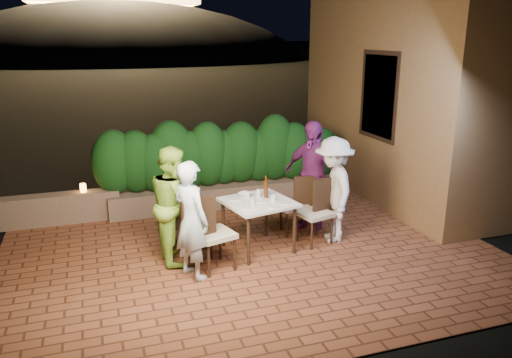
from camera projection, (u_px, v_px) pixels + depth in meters
name	position (u px, v px, depth m)	size (l,w,h in m)	color
ground	(255.00, 258.00, 7.10)	(400.00, 400.00, 0.00)	black
terrace_floor	(245.00, 248.00, 7.57)	(7.00, 6.00, 0.15)	brown
building_wall	(404.00, 64.00, 9.31)	(1.60, 5.00, 5.00)	olive
window_pane	(380.00, 96.00, 8.76)	(0.08, 1.00, 1.40)	black
window_frame	(380.00, 96.00, 8.76)	(0.06, 1.15, 1.55)	black
planter	(226.00, 194.00, 9.20)	(4.20, 0.55, 0.40)	brown
hedge	(225.00, 155.00, 8.99)	(4.00, 0.70, 1.10)	#0F3810
parapet	(51.00, 209.00, 8.27)	(2.20, 0.30, 0.50)	brown
hill	(121.00, 91.00, 63.44)	(52.00, 40.00, 22.00)	black
dining_table	(258.00, 225.00, 7.23)	(0.91, 0.91, 0.75)	white
plate_nw	(249.00, 207.00, 6.85)	(0.21, 0.21, 0.01)	white
plate_sw	(235.00, 199.00, 7.21)	(0.21, 0.21, 0.01)	white
plate_ne	(283.00, 202.00, 7.05)	(0.24, 0.24, 0.01)	white
plate_se	(267.00, 193.00, 7.46)	(0.23, 0.23, 0.01)	white
plate_centre	(260.00, 200.00, 7.14)	(0.24, 0.24, 0.01)	white
plate_front	(274.00, 206.00, 6.89)	(0.21, 0.21, 0.01)	white
glass_nw	(253.00, 202.00, 6.95)	(0.06, 0.06, 0.10)	silver
glass_sw	(248.00, 195.00, 7.24)	(0.06, 0.06, 0.10)	silver
glass_ne	(273.00, 198.00, 7.09)	(0.06, 0.06, 0.11)	silver
glass_se	(259.00, 193.00, 7.28)	(0.07, 0.07, 0.12)	silver
beer_bottle	(266.00, 187.00, 7.21)	(0.07, 0.07, 0.34)	#45210B
bowl	(245.00, 194.00, 7.35)	(0.19, 0.19, 0.05)	white
chair_left_front	(214.00, 233.00, 6.61)	(0.48, 0.48, 1.03)	black
chair_left_back	(199.00, 227.00, 7.03)	(0.40, 0.40, 0.86)	black
chair_right_front	(314.00, 212.00, 7.44)	(0.46, 0.46, 0.98)	black
chair_right_back	(295.00, 205.00, 7.82)	(0.43, 0.43, 0.93)	black
diner_blue	(191.00, 220.00, 6.31)	(0.57, 0.37, 1.56)	silver
diner_green	(174.00, 204.00, 6.81)	(0.79, 0.61, 1.62)	#90C93E
diner_white	(333.00, 190.00, 7.47)	(1.04, 0.60, 1.60)	silver
diner_purple	(312.00, 176.00, 7.92)	(1.04, 0.43, 1.77)	#73266F
parapet_lamp	(83.00, 188.00, 8.34)	(0.10, 0.10, 0.14)	orange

